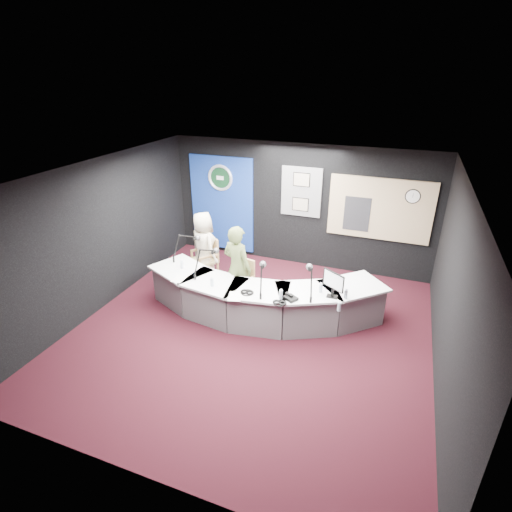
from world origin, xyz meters
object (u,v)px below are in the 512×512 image
at_px(armchair_left, 204,257).
at_px(armchair_right, 238,284).
at_px(broadcast_desk, 259,298).
at_px(person_woman, 237,268).
at_px(person_man, 204,247).

height_order(armchair_left, armchair_right, armchair_left).
bearing_deg(armchair_left, armchair_right, 3.92).
distance_m(broadcast_desk, armchair_right, 0.52).
bearing_deg(broadcast_desk, armchair_left, 149.64).
distance_m(armchair_left, person_woman, 1.40).
xyz_separation_m(armchair_left, armchair_right, (1.12, -0.79, -0.04)).
bearing_deg(armchair_right, person_woman, 0.00).
bearing_deg(broadcast_desk, person_woman, 162.60).
height_order(broadcast_desk, person_man, person_man).
height_order(armchair_right, person_woman, person_woman).
xyz_separation_m(broadcast_desk, armchair_right, (-0.49, 0.15, 0.12)).
distance_m(person_man, person_woman, 1.37).
xyz_separation_m(armchair_left, person_man, (0.00, 0.00, 0.24)).
bearing_deg(armchair_left, broadcast_desk, 8.74).
distance_m(broadcast_desk, person_woman, 0.69).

